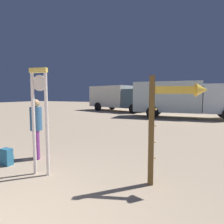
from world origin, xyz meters
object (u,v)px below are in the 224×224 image
arrow_sign (171,112)px  box_truck_far (116,97)px  backpack (7,157)px  person_near_clock (36,126)px  box_truck_near (178,98)px  standing_clock (40,113)px

arrow_sign → box_truck_far: bearing=116.8°
arrow_sign → backpack: 4.08m
arrow_sign → box_truck_far: size_ratio=0.29×
person_near_clock → backpack: (-0.31, -0.68, -0.71)m
arrow_sign → box_truck_near: size_ratio=0.30×
person_near_clock → backpack: 1.03m
backpack → box_truck_near: box_truck_near is taller
standing_clock → arrow_sign: 2.72m
person_near_clock → box_truck_far: (-4.24, 15.31, 0.60)m
box_truck_near → standing_clock: bearing=-97.9°
backpack → box_truck_near: 12.65m
arrow_sign → person_near_clock: 3.58m
standing_clock → arrow_sign: bearing=13.7°
box_truck_near → backpack: bearing=-103.4°
standing_clock → box_truck_near: (1.70, 12.29, 0.17)m
standing_clock → person_near_clock: bearing=140.8°
standing_clock → box_truck_near: 12.41m
backpack → box_truck_near: size_ratio=0.06×
box_truck_near → box_truck_far: (-6.84, 3.75, -0.03)m
box_truck_near → box_truck_far: 7.80m
standing_clock → box_truck_near: size_ratio=0.32×
person_near_clock → backpack: size_ratio=3.90×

